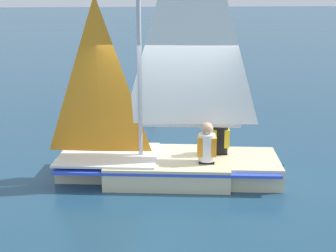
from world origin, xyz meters
TOP-DOWN VIEW (x-y plane):
  - ground_plane at (0.00, 0.00)m, footprint 260.00×260.00m
  - sailboat_main at (0.00, 0.02)m, footprint 2.29×4.30m
  - sailor_helm at (0.40, 0.65)m, footprint 0.35×0.38m
  - sailor_crew at (-0.06, 1.01)m, footprint 0.35×0.38m
  - buoy_marker at (-5.64, 0.28)m, footprint 0.60×0.60m

SIDE VIEW (x-z plane):
  - ground_plane at x=0.00m, z-range 0.00..0.00m
  - buoy_marker at x=-5.64m, z-range -0.32..0.75m
  - sailor_helm at x=0.40m, z-range 0.04..1.20m
  - sailor_crew at x=-0.06m, z-range 0.05..1.21m
  - sailboat_main at x=0.00m, z-range -2.03..3.42m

